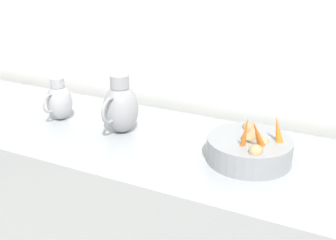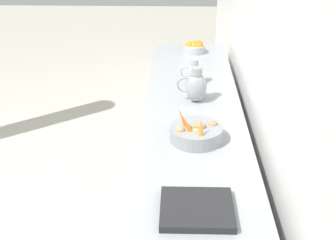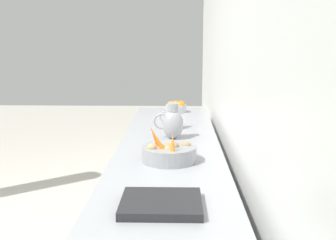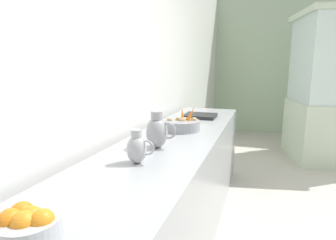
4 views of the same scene
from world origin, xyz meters
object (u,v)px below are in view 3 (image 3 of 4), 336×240
Objects in this scene: vegetable_colander at (169,153)px; metal_pitcher_tall at (173,123)px; metal_pitcher_short at (173,118)px; orange_bowl at (176,107)px.

metal_pitcher_tall is (-0.01, -0.57, 0.06)m from vegetable_colander.
vegetable_colander is 0.90m from metal_pitcher_short.
metal_pitcher_tall is 1.28× the size of metal_pitcher_short.
vegetable_colander is 1.25× the size of metal_pitcher_tall.
metal_pitcher_short is at bearing -89.40° from metal_pitcher_tall.
orange_bowl is 0.77m from metal_pitcher_short.
vegetable_colander is 1.57× the size of orange_bowl.
orange_bowl is 1.09m from metal_pitcher_tall.
vegetable_colander reaches higher than orange_bowl.
orange_bowl is 0.79× the size of metal_pitcher_tall.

